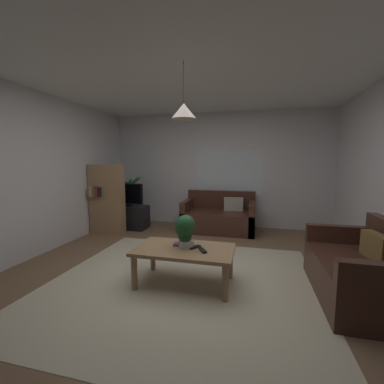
{
  "coord_description": "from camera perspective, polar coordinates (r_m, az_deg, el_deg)",
  "views": [
    {
      "loc": [
        0.81,
        -2.97,
        1.46
      ],
      "look_at": [
        0.0,
        0.3,
        1.05
      ],
      "focal_mm": 23.52,
      "sensor_mm": 36.0,
      "label": 1
    }
  ],
  "objects": [
    {
      "name": "coffee_table",
      "position": [
        3.07,
        -1.74,
        -13.72
      ],
      "size": [
        1.16,
        0.66,
        0.44
      ],
      "color": "#A87F56",
      "rests_on": "ground"
    },
    {
      "name": "wall_left",
      "position": [
        4.43,
        -33.84,
        3.3
      ],
      "size": [
        0.06,
        5.38,
        2.54
      ],
      "primitive_type": "cube",
      "color": "silver",
      "rests_on": "ground"
    },
    {
      "name": "bookshelf_corner",
      "position": [
        5.35,
        -18.8,
        -1.56
      ],
      "size": [
        0.7,
        0.31,
        1.4
      ],
      "color": "#A87F56",
      "rests_on": "ground"
    },
    {
      "name": "book_on_table_0",
      "position": [
        3.14,
        -2.78,
        -11.75
      ],
      "size": [
        0.16,
        0.13,
        0.03
      ],
      "primitive_type": "cube",
      "rotation": [
        0.0,
        0.0,
        0.14
      ],
      "color": "#72387F",
      "rests_on": "coffee_table"
    },
    {
      "name": "ceiling",
      "position": [
        3.27,
        -1.42,
        26.42
      ],
      "size": [
        4.86,
        5.38,
        0.02
      ],
      "primitive_type": "cube",
      "color": "white"
    },
    {
      "name": "window_pane",
      "position": [
        5.7,
        8.32,
        3.63
      ],
      "size": [
        1.47,
        0.01,
        1.12
      ],
      "primitive_type": "cube",
      "color": "white"
    },
    {
      "name": "potted_plant_on_table",
      "position": [
        3.01,
        -1.57,
        -8.53
      ],
      "size": [
        0.25,
        0.27,
        0.4
      ],
      "color": "beige",
      "rests_on": "coffee_table"
    },
    {
      "name": "couch_right_side",
      "position": [
        3.33,
        34.21,
        -15.14
      ],
      "size": [
        0.83,
        1.37,
        0.82
      ],
      "rotation": [
        0.0,
        0.0,
        -1.57
      ],
      "color": "#47281E",
      "rests_on": "ground"
    },
    {
      "name": "pendant_lamp",
      "position": [
        2.93,
        -1.87,
        17.87
      ],
      "size": [
        0.28,
        0.28,
        0.61
      ],
      "color": "black"
    },
    {
      "name": "remote_on_table_0",
      "position": [
        2.95,
        2.41,
        -13.06
      ],
      "size": [
        0.13,
        0.16,
        0.02
      ],
      "primitive_type": "cube",
      "rotation": [
        0.0,
        0.0,
        0.55
      ],
      "color": "black",
      "rests_on": "coffee_table"
    },
    {
      "name": "floor",
      "position": [
        3.41,
        -1.28,
        -18.57
      ],
      "size": [
        4.86,
        5.38,
        0.02
      ],
      "primitive_type": "cube",
      "color": "brown",
      "rests_on": "ground"
    },
    {
      "name": "tv_stand",
      "position": [
        5.73,
        -14.51,
        -5.48
      ],
      "size": [
        0.9,
        0.44,
        0.5
      ],
      "primitive_type": "cube",
      "color": "black",
      "rests_on": "ground"
    },
    {
      "name": "tv",
      "position": [
        5.63,
        -14.76,
        -0.55
      ],
      "size": [
        0.78,
        0.16,
        0.49
      ],
      "color": "black",
      "rests_on": "tv_stand"
    },
    {
      "name": "rug",
      "position": [
        3.24,
        -2.27,
        -19.82
      ],
      "size": [
        3.16,
        2.96,
        0.01
      ],
      "primitive_type": "cube",
      "color": "beige",
      "rests_on": "ground"
    },
    {
      "name": "couch_under_window",
      "position": [
        5.37,
        6.17,
        -5.85
      ],
      "size": [
        1.48,
        0.83,
        0.82
      ],
      "color": "#47281E",
      "rests_on": "ground"
    },
    {
      "name": "wall_back",
      "position": [
        5.76,
        5.85,
        5.01
      ],
      "size": [
        4.98,
        0.06,
        2.54
      ],
      "primitive_type": "cube",
      "color": "silver",
      "rests_on": "ground"
    },
    {
      "name": "remote_on_table_1",
      "position": [
        3.04,
        0.57,
        -12.4
      ],
      "size": [
        0.13,
        0.16,
        0.02
      ],
      "primitive_type": "cube",
      "rotation": [
        0.0,
        0.0,
        5.66
      ],
      "color": "black",
      "rests_on": "coffee_table"
    },
    {
      "name": "potted_palm_corner",
      "position": [
        6.21,
        -13.77,
        -2.09
      ],
      "size": [
        0.72,
        0.72,
        1.17
      ],
      "color": "#B77051",
      "rests_on": "ground"
    }
  ]
}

